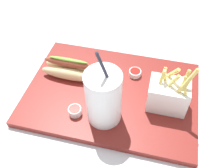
{
  "coord_description": "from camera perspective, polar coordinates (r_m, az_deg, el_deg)",
  "views": [
    {
      "loc": [
        0.1,
        -0.44,
        0.56
      ],
      "look_at": [
        0.0,
        0.0,
        0.05
      ],
      "focal_mm": 39.47,
      "sensor_mm": 36.0,
      "label": 1
    }
  ],
  "objects": [
    {
      "name": "food_tray",
      "position": [
        0.71,
        0.0,
        -2.13
      ],
      "size": [
        0.48,
        0.33,
        0.02
      ],
      "primitive_type": "cube",
      "color": "maroon",
      "rests_on": "ground_plane"
    },
    {
      "name": "ground_plane",
      "position": [
        0.73,
        0.0,
        -3.13
      ],
      "size": [
        2.4,
        2.4,
        0.02
      ],
      "primitive_type": "cube",
      "color": "silver"
    },
    {
      "name": "soda_cup",
      "position": [
        0.59,
        -2.06,
        -3.15
      ],
      "size": [
        0.09,
        0.09,
        0.22
      ],
      "color": "white",
      "rests_on": "food_tray"
    },
    {
      "name": "ketchup_cup_2",
      "position": [
        0.74,
        5.35,
        2.64
      ],
      "size": [
        0.04,
        0.04,
        0.02
      ],
      "color": "white",
      "rests_on": "food_tray"
    },
    {
      "name": "hot_dog_1",
      "position": [
        0.74,
        -9.73,
        3.47
      ],
      "size": [
        0.17,
        0.06,
        0.07
      ],
      "color": "#E5C689",
      "rests_on": "food_tray"
    },
    {
      "name": "fries_basket",
      "position": [
        0.65,
        12.88,
        -2.45
      ],
      "size": [
        0.1,
        0.08,
        0.16
      ],
      "color": "white",
      "rests_on": "food_tray"
    },
    {
      "name": "ketchup_cup_1",
      "position": [
        0.65,
        -8.6,
        -6.12
      ],
      "size": [
        0.03,
        0.03,
        0.02
      ],
      "color": "white",
      "rests_on": "food_tray"
    }
  ]
}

